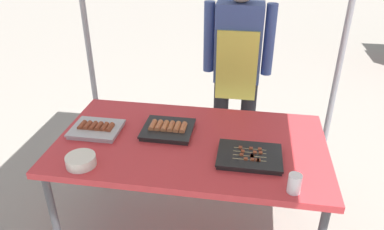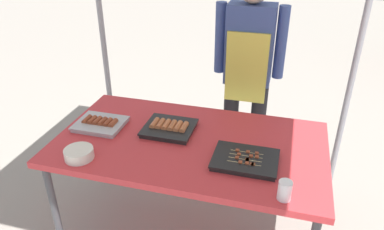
% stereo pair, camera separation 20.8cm
% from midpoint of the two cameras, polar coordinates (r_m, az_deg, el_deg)
% --- Properties ---
extents(stall_table, '(1.60, 0.90, 0.75)m').
position_cam_midpoint_polar(stall_table, '(2.24, 2.33, -5.22)').
color(stall_table, '#C63338').
rests_on(stall_table, ground).
extents(tray_grilled_sausages, '(0.31, 0.28, 0.05)m').
position_cam_midpoint_polar(tray_grilled_sausages, '(2.30, -0.95, -2.04)').
color(tray_grilled_sausages, black).
rests_on(tray_grilled_sausages, stall_table).
extents(tray_meat_skewers, '(0.35, 0.27, 0.04)m').
position_cam_midpoint_polar(tray_meat_skewers, '(2.06, 11.14, -6.90)').
color(tray_meat_skewers, black).
rests_on(tray_meat_skewers, stall_table).
extents(tray_pork_links, '(0.30, 0.25, 0.05)m').
position_cam_midpoint_polar(tray_pork_links, '(2.39, -11.59, -1.39)').
color(tray_pork_links, '#ADADB2').
rests_on(tray_pork_links, stall_table).
extents(condiment_bowl, '(0.16, 0.16, 0.06)m').
position_cam_midpoint_polar(condiment_bowl, '(2.11, -14.37, -5.89)').
color(condiment_bowl, silver).
rests_on(condiment_bowl, stall_table).
extents(drink_cup_near_edge, '(0.07, 0.07, 0.10)m').
position_cam_midpoint_polar(drink_cup_near_edge, '(1.85, 17.35, -11.17)').
color(drink_cup_near_edge, white).
rests_on(drink_cup_near_edge, stall_table).
extents(vendor_woman, '(0.52, 0.23, 1.62)m').
position_cam_midpoint_polar(vendor_woman, '(2.83, 10.80, 7.74)').
color(vendor_woman, black).
rests_on(vendor_woman, ground).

